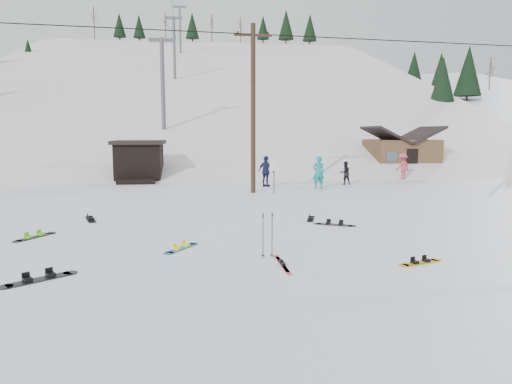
{
  "coord_description": "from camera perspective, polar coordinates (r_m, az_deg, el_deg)",
  "views": [
    {
      "loc": [
        -0.83,
        -10.78,
        3.37
      ],
      "look_at": [
        0.93,
        3.84,
        1.4
      ],
      "focal_mm": 32.0,
      "sensor_mm": 36.0,
      "label": 1
    }
  ],
  "objects": [
    {
      "name": "ski_slope",
      "position": [
        67.55,
        -6.02,
        -5.58
      ],
      "size": [
        60.0,
        85.24,
        65.97
      ],
      "primitive_type": "cube",
      "rotation": [
        0.31,
        0.0,
        0.0
      ],
      "color": "white",
      "rests_on": "ground"
    },
    {
      "name": "skier_pink",
      "position": [
        33.27,
        17.86,
        3.03
      ],
      "size": [
        1.36,
        1.08,
        1.83
      ],
      "primitive_type": "imported",
      "rotation": [
        0.0,
        0.0,
        3.54
      ],
      "color": "#C14452",
      "rests_on": "ground"
    },
    {
      "name": "hero_snowboard",
      "position": [
        13.43,
        -9.29,
        -6.9
      ],
      "size": [
        0.94,
        1.27,
        0.1
      ],
      "rotation": [
        0.0,
        0.0,
        0.99
      ],
      "color": "#175C9A",
      "rests_on": "ground"
    },
    {
      "name": "board_scatter_f",
      "position": [
        17.73,
        6.87,
        -3.32
      ],
      "size": [
        0.56,
        1.24,
        0.09
      ],
      "rotation": [
        0.0,
        0.0,
        1.26
      ],
      "color": "black",
      "rests_on": "ground"
    },
    {
      "name": "board_scatter_b",
      "position": [
        18.62,
        -19.98,
        -3.18
      ],
      "size": [
        0.7,
        1.46,
        0.11
      ],
      "rotation": [
        0.0,
        0.0,
        1.91
      ],
      "color": "black",
      "rests_on": "ground"
    },
    {
      "name": "skier_navy",
      "position": [
        27.76,
        1.27,
        2.6
      ],
      "size": [
        1.13,
        1.08,
        1.88
      ],
      "primitive_type": "imported",
      "rotation": [
        0.0,
        0.0,
        2.41
      ],
      "color": "#1A2042",
      "rests_on": "ground"
    },
    {
      "name": "trail_sign",
      "position": [
        24.76,
        2.29,
        2.76
      ],
      "size": [
        0.5,
        0.09,
        1.85
      ],
      "color": "#595B60",
      "rests_on": "ground"
    },
    {
      "name": "cabin",
      "position": [
        38.25,
        17.63,
        4.43
      ],
      "size": [
        5.39,
        4.4,
        3.77
      ],
      "color": "brown",
      "rests_on": "ground"
    },
    {
      "name": "lift_tower_near",
      "position": [
        41.14,
        -11.59,
        13.73
      ],
      "size": [
        2.2,
        0.36,
        8.0
      ],
      "color": "#595B60",
      "rests_on": "ski_slope"
    },
    {
      "name": "treeline_right",
      "position": [
        64.45,
        28.05,
        3.73
      ],
      "size": [
        20.0,
        60.0,
        10.0
      ],
      "primitive_type": null,
      "color": "black",
      "rests_on": "ground"
    },
    {
      "name": "utility_pole",
      "position": [
        24.97,
        -0.36,
        10.63
      ],
      "size": [
        2.0,
        0.26,
        9.0
      ],
      "color": "#3A2819",
      "rests_on": "ground"
    },
    {
      "name": "board_scatter_a",
      "position": [
        11.65,
        -25.46,
        -9.78
      ],
      "size": [
        1.44,
        1.17,
        0.12
      ],
      "rotation": [
        0.0,
        0.0,
        0.65
      ],
      "color": "black",
      "rests_on": "ground"
    },
    {
      "name": "hero_skis",
      "position": [
        11.73,
        3.31,
        -8.96
      ],
      "size": [
        0.15,
        1.72,
        0.09
      ],
      "rotation": [
        0.0,
        0.0,
        0.03
      ],
      "color": "red",
      "rests_on": "ground"
    },
    {
      "name": "board_scatter_e",
      "position": [
        12.58,
        19.87,
        -8.26
      ],
      "size": [
        1.3,
        0.61,
        0.1
      ],
      "rotation": [
        0.0,
        0.0,
        0.33
      ],
      "color": "orange",
      "rests_on": "ground"
    },
    {
      "name": "skier_teal",
      "position": [
        27.01,
        7.8,
        2.43
      ],
      "size": [
        0.73,
        0.51,
        1.92
      ],
      "primitive_type": "imported",
      "rotation": [
        0.0,
        0.0,
        3.21
      ],
      "color": "#0D8B86",
      "rests_on": "ground"
    },
    {
      "name": "ground",
      "position": [
        11.32,
        -2.38,
        -9.7
      ],
      "size": [
        200.0,
        200.0,
        0.0
      ],
      "primitive_type": "plane",
      "color": "white",
      "rests_on": "ground"
    },
    {
      "name": "board_scatter_d",
      "position": [
        16.74,
        9.79,
        -4.01
      ],
      "size": [
        1.41,
        0.83,
        0.11
      ],
      "rotation": [
        0.0,
        0.0,
        -0.45
      ],
      "color": "black",
      "rests_on": "ground"
    },
    {
      "name": "treeline_crest",
      "position": [
        96.84,
        -6.41,
        5.58
      ],
      "size": [
        50.0,
        6.0,
        10.0
      ],
      "primitive_type": null,
      "color": "black",
      "rests_on": "ski_slope"
    },
    {
      "name": "lift_hut",
      "position": [
        32.05,
        -14.37,
        3.79
      ],
      "size": [
        3.4,
        4.1,
        2.75
      ],
      "color": "black",
      "rests_on": "ground"
    },
    {
      "name": "skier_dark",
      "position": [
        29.55,
        11.07,
        2.36
      ],
      "size": [
        0.78,
        0.65,
        1.47
      ],
      "primitive_type": "imported",
      "rotation": [
        0.0,
        0.0,
        3.28
      ],
      "color": "black",
      "rests_on": "ground"
    },
    {
      "name": "board_scatter_c",
      "position": [
        16.23,
        -25.92,
        -5.04
      ],
      "size": [
        0.96,
        1.37,
        0.11
      ],
      "rotation": [
        0.0,
        0.0,
        1.02
      ],
      "color": "black",
      "rests_on": "ground"
    },
    {
      "name": "ski_poles",
      "position": [
        12.23,
        1.45,
        -5.38
      ],
      "size": [
        0.33,
        0.09,
        1.21
      ],
      "color": "black",
      "rests_on": "ground"
    },
    {
      "name": "lift_tower_far",
      "position": [
        82.71,
        -9.48,
        19.72
      ],
      "size": [
        2.2,
        0.36,
        8.0
      ],
      "color": "#595B60",
      "rests_on": "ski_slope"
    },
    {
      "name": "lift_tower_mid",
      "position": [
        61.84,
        -10.19,
        17.74
      ],
      "size": [
        2.2,
        0.36,
        8.0
      ],
      "color": "#595B60",
      "rests_on": "ski_slope"
    },
    {
      "name": "ridge_right",
      "position": [
        73.54,
        25.25,
        -4.39
      ],
      "size": [
        45.66,
        93.98,
        54.59
      ],
      "primitive_type": "cube",
      "rotation": [
        0.21,
        -0.05,
        -0.12
      ],
      "color": "white",
      "rests_on": "ground"
    }
  ]
}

